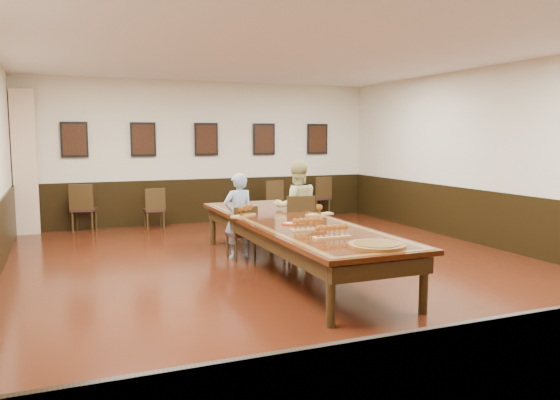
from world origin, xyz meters
name	(u,v)px	position (x,y,z in m)	size (l,w,h in m)	color
floor	(293,272)	(0.00, 0.00, -0.01)	(8.00, 10.00, 0.02)	black
ceiling	(293,48)	(0.00, 0.00, 3.21)	(8.00, 10.00, 0.02)	white
wall_back	(206,152)	(0.00, 5.01, 1.60)	(8.00, 0.02, 3.20)	beige
wall_right	(508,158)	(4.01, 0.00, 1.60)	(0.02, 10.00, 3.20)	beige
chair_man	(241,232)	(-0.45, 1.05, 0.43)	(0.41, 0.44, 0.87)	black
chair_woman	(298,224)	(0.56, 1.07, 0.50)	(0.47, 0.51, 1.00)	black
spare_chair_a	(84,208)	(-2.68, 4.69, 0.50)	(0.47, 0.51, 1.00)	black
spare_chair_b	(154,208)	(-1.29, 4.47, 0.44)	(0.42, 0.45, 0.89)	black
spare_chair_c	(270,201)	(1.38, 4.49, 0.48)	(0.45, 0.49, 0.96)	black
spare_chair_d	(319,197)	(2.75, 4.75, 0.49)	(0.46, 0.50, 0.99)	black
person_man	(238,216)	(-0.47, 1.14, 0.69)	(0.51, 0.33, 1.39)	#4776B2
person_woman	(297,207)	(0.58, 1.18, 0.78)	(0.78, 0.61, 1.57)	#DBD889
pink_phone	(320,215)	(0.60, 0.32, 0.76)	(0.07, 0.15, 0.01)	#EF4F85
curtain	(25,162)	(-3.75, 4.82, 1.45)	(0.45, 0.18, 2.90)	beige
wainscoting	(293,238)	(0.00, 0.00, 0.50)	(8.00, 10.00, 1.00)	black
conference_table	(293,230)	(0.00, 0.00, 0.61)	(1.40, 5.00, 0.76)	black
posters	(206,139)	(0.00, 4.94, 1.90)	(6.14, 0.04, 0.74)	black
flight_a	(244,211)	(-0.52, 0.67, 0.83)	(0.46, 0.36, 0.17)	#A98447
flight_b	(319,210)	(0.60, 0.35, 0.83)	(0.48, 0.24, 0.17)	#A98447
flight_c	(308,224)	(-0.14, -0.81, 0.83)	(0.46, 0.14, 0.17)	#A98447
flight_d	(332,232)	(-0.11, -1.43, 0.83)	(0.46, 0.15, 0.17)	#A98447
red_plate_grp	(289,224)	(-0.18, -0.29, 0.76)	(0.22, 0.22, 0.03)	red
carved_platter	(377,245)	(0.10, -2.10, 0.77)	(0.77, 0.77, 0.05)	#5C3212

